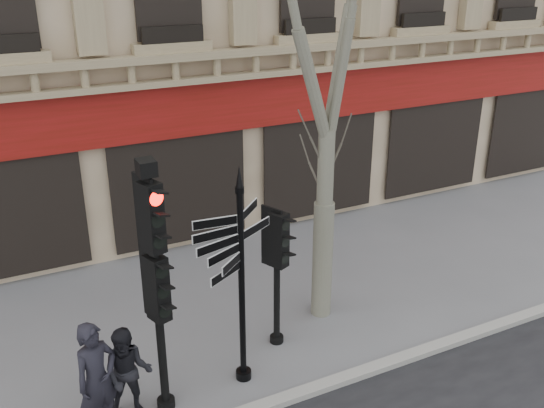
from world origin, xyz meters
The scene contains 7 objects.
ground centered at (0.00, 0.00, 0.00)m, with size 80.00×80.00×0.00m, color slate.
kerb centered at (0.00, -1.40, 0.06)m, with size 80.00×0.25×0.12m, color gray.
fingerpost centered at (-0.72, -0.51, 2.69)m, with size 2.13×2.13×4.00m.
traffic_signal_main centered at (-2.18, -0.61, 2.74)m, with size 0.56×0.47×4.34m.
traffic_signal_secondary centered at (0.30, 0.19, 1.92)m, with size 0.56×0.49×2.75m.
pedestrian_a centered at (-3.23, -0.68, 0.98)m, with size 0.72×0.47×1.96m, color black.
pedestrian_b centered at (-2.73, -0.54, 0.81)m, with size 0.79×0.62×1.63m, color black.
Camera 1 is at (-4.19, -8.59, 7.02)m, focal length 40.00 mm.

